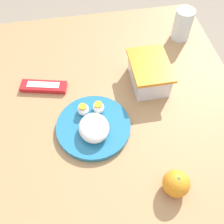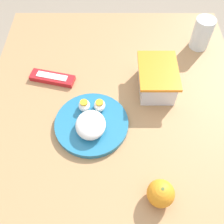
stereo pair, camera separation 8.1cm
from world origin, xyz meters
name	(u,v)px [view 1 (the left image)]	position (x,y,z in m)	size (l,w,h in m)	color
ground_plane	(114,194)	(0.00, 0.00, 0.00)	(10.00, 10.00, 0.00)	gray
table	(116,136)	(0.00, 0.00, 0.65)	(1.11, 0.87, 0.75)	#AD7F51
food_container	(149,74)	(-0.14, 0.14, 0.79)	(0.17, 0.13, 0.09)	white
orange_fruit	(176,184)	(0.24, 0.11, 0.79)	(0.07, 0.07, 0.07)	orange
rice_plate	(93,126)	(0.02, -0.07, 0.77)	(0.23, 0.23, 0.06)	teal
candy_bar	(44,87)	(-0.17, -0.22, 0.76)	(0.08, 0.16, 0.02)	red
drinking_glass	(183,24)	(-0.35, 0.32, 0.81)	(0.07, 0.07, 0.12)	silver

